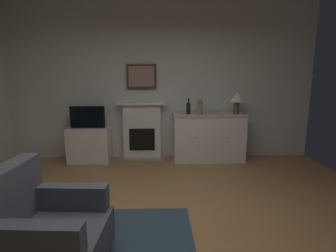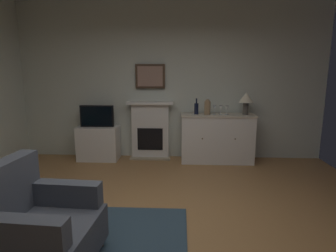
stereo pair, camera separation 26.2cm
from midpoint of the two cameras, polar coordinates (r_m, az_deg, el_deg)
ground_plane at (r=3.02m, az=-3.67°, el=-22.67°), size 5.80×5.53×0.10m
wall_rear at (r=5.25m, az=-2.97°, el=9.24°), size 5.80×0.06×2.93m
fireplace_unit at (r=5.25m, az=-6.83°, el=-0.93°), size 0.87×0.30×1.10m
framed_picture at (r=5.18m, az=-7.05°, el=10.24°), size 0.55×0.04×0.45m
sideboard_cabinet at (r=5.14m, az=7.06°, el=-2.36°), size 1.33×0.49×0.89m
table_lamp at (r=5.13m, az=12.74°, el=5.61°), size 0.26×0.26×0.40m
wine_bottle at (r=4.99m, az=2.78°, el=3.74°), size 0.08×0.08×0.29m
wine_glass_left at (r=5.03m, az=6.48°, el=3.90°), size 0.07×0.07×0.16m
wine_glass_center at (r=5.01m, az=7.78°, el=3.85°), size 0.07×0.07×0.16m
wine_glass_right at (r=5.03m, az=9.04°, el=3.83°), size 0.07×0.07×0.16m
vase_decorative at (r=4.96m, az=5.07°, el=4.04°), size 0.11×0.11×0.28m
tv_cabinet at (r=5.32m, az=-17.47°, el=-3.73°), size 0.75×0.42×0.64m
tv_set at (r=5.19m, az=-17.86°, el=1.77°), size 0.62×0.07×0.40m
armchair at (r=2.57m, az=-27.17°, el=-19.15°), size 0.86×0.82×0.92m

